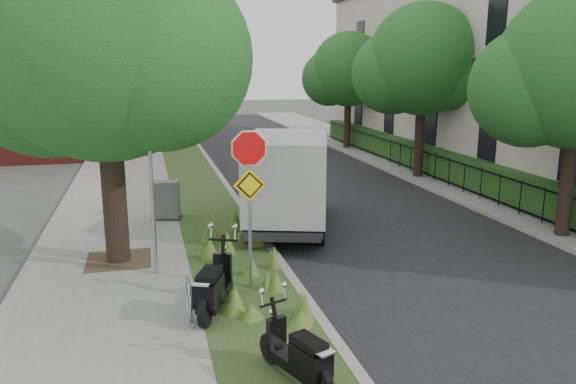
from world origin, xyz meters
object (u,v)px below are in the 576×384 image
object	(u,v)px
sign_assembly	(249,177)
box_truck	(288,177)
scooter_near	(302,361)
utility_cabinet	(166,201)
scooter_far	(212,292)

from	to	relation	value
sign_assembly	box_truck	world-z (taller)	sign_assembly
sign_assembly	scooter_near	world-z (taller)	sign_assembly
scooter_near	utility_cabinet	bearing A→B (deg)	98.89
scooter_near	utility_cabinet	xyz separation A→B (m)	(-1.43, 9.13, 0.15)
box_truck	scooter_far	bearing A→B (deg)	-117.38
box_truck	scooter_near	bearing A→B (deg)	-102.94
sign_assembly	scooter_far	xyz separation A→B (m)	(-0.89, -1.12, -1.78)
sign_assembly	utility_cabinet	world-z (taller)	sign_assembly
scooter_near	scooter_far	xyz separation A→B (m)	(-0.91, 2.50, 0.06)
sign_assembly	scooter_near	size ratio (longest dim) A/B	2.16
utility_cabinet	scooter_near	bearing A→B (deg)	-81.11
box_truck	utility_cabinet	bearing A→B (deg)	155.46
scooter_far	utility_cabinet	distance (m)	6.65
sign_assembly	box_truck	bearing A→B (deg)	66.14
sign_assembly	box_truck	distance (m)	4.52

